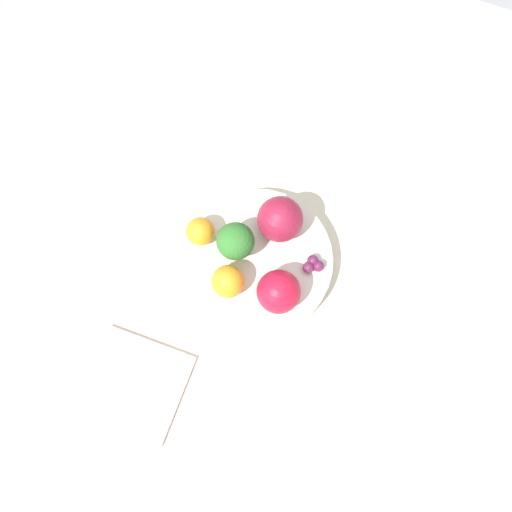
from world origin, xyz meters
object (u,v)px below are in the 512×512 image
(apple_green, at_px, (280,219))
(orange_back, at_px, (202,229))
(napkin, at_px, (135,384))
(orange_front, at_px, (228,281))
(bowl, at_px, (256,262))
(broccoli, at_px, (237,239))
(apple_red, at_px, (279,292))
(grape_cluster, at_px, (313,265))

(apple_green, bearing_deg, orange_back, -152.12)
(apple_green, bearing_deg, napkin, -109.48)
(orange_front, bearing_deg, bowl, 69.76)
(napkin, bearing_deg, broccoli, 76.25)
(napkin, bearing_deg, orange_front, 68.67)
(apple_red, relative_size, grape_cluster, 2.08)
(apple_red, xyz_separation_m, orange_back, (-0.13, 0.04, -0.01))
(broccoli, distance_m, grape_cluster, 0.11)
(apple_green, bearing_deg, broccoli, -129.60)
(apple_red, xyz_separation_m, orange_front, (-0.07, -0.01, -0.01))
(orange_front, height_order, napkin, orange_front)
(orange_front, distance_m, orange_back, 0.08)
(napkin, bearing_deg, apple_green, 70.52)
(orange_back, bearing_deg, broccoli, -0.46)
(bowl, relative_size, orange_front, 4.83)
(broccoli, height_order, grape_cluster, broccoli)
(apple_red, bearing_deg, grape_cluster, 64.63)
(broccoli, relative_size, apple_green, 0.99)
(grape_cluster, xyz_separation_m, napkin, (-0.16, -0.24, -0.04))
(bowl, distance_m, broccoli, 0.06)
(bowl, xyz_separation_m, apple_red, (0.05, -0.04, 0.04))
(apple_green, distance_m, orange_front, 0.11)
(bowl, bearing_deg, broccoli, 173.01)
(bowl, xyz_separation_m, napkin, (-0.08, -0.22, -0.01))
(apple_red, height_order, napkin, apple_red)
(orange_front, xyz_separation_m, napkin, (-0.06, -0.17, -0.05))
(bowl, height_order, grape_cluster, grape_cluster)
(broccoli, bearing_deg, orange_front, -78.63)
(apple_green, bearing_deg, grape_cluster, -28.57)
(broccoli, bearing_deg, grape_cluster, 8.56)
(orange_front, bearing_deg, apple_red, 9.56)
(apple_red, xyz_separation_m, apple_green, (-0.04, 0.09, 0.00))
(apple_green, bearing_deg, orange_front, -106.48)
(bowl, distance_m, orange_front, 0.07)
(bowl, height_order, napkin, bowl)
(broccoli, relative_size, orange_front, 1.42)
(orange_back, xyz_separation_m, napkin, (-0.00, -0.22, -0.05))
(broccoli, distance_m, apple_green, 0.07)
(grape_cluster, distance_m, napkin, 0.29)
(broccoli, height_order, apple_green, same)
(broccoli, xyz_separation_m, napkin, (-0.05, -0.22, -0.06))
(grape_cluster, bearing_deg, napkin, -124.08)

